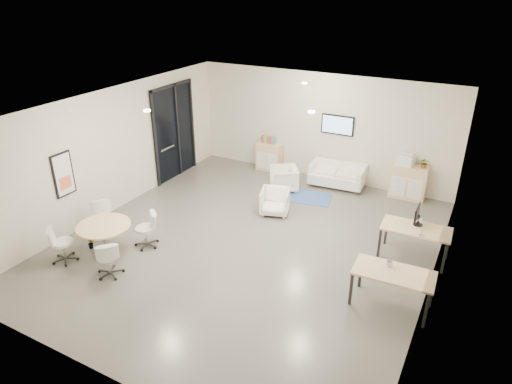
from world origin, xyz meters
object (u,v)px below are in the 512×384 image
object	(u,v)px
round_table	(104,228)
desk_front	(394,276)
desk_rear	(416,231)
sideboard_right	(408,182)
sideboard_left	(269,157)
loveseat	(337,176)
armchair_right	(275,200)
armchair_left	(284,178)

from	to	relation	value
round_table	desk_front	bearing A→B (deg)	10.97
desk_rear	sideboard_right	bearing A→B (deg)	101.40
sideboard_left	loveseat	distance (m)	2.35
desk_rear	desk_front	size ratio (longest dim) A/B	0.99
desk_rear	armchair_right	bearing A→B (deg)	170.23
sideboard_left	armchair_right	world-z (taller)	sideboard_left
armchair_left	sideboard_left	bearing A→B (deg)	-171.34
sideboard_right	round_table	world-z (taller)	sideboard_right
armchair_left	desk_front	distance (m)	5.52
sideboard_left	armchair_left	distance (m)	1.58
armchair_right	desk_rear	distance (m)	3.66
desk_front	loveseat	bearing A→B (deg)	116.83
sideboard_right	desk_front	xyz separation A→B (m)	(0.70, -4.94, 0.20)
armchair_left	armchair_right	world-z (taller)	armchair_left
armchair_right	round_table	world-z (taller)	armchair_right
sideboard_left	armchair_left	bearing A→B (deg)	-47.82
loveseat	armchair_left	bearing A→B (deg)	-146.65
sideboard_right	round_table	size ratio (longest dim) A/B	0.82
armchair_right	armchair_left	bearing A→B (deg)	88.20
sideboard_left	desk_rear	distance (m)	5.96
sideboard_left	desk_front	distance (m)	7.09
armchair_left	sideboard_right	bearing A→B (deg)	75.65
desk_rear	round_table	bearing A→B (deg)	-155.75
sideboard_right	armchair_left	bearing A→B (deg)	-160.82
sideboard_left	armchair_left	world-z (taller)	sideboard_left
armchair_left	round_table	size ratio (longest dim) A/B	0.65
sideboard_right	desk_rear	distance (m)	3.16
round_table	desk_rear	bearing A→B (deg)	26.58
armchair_right	desk_rear	bearing A→B (deg)	-25.34
round_table	armchair_left	bearing A→B (deg)	67.47
sideboard_left	armchair_left	xyz separation A→B (m)	(1.06, -1.17, -0.06)
armchair_left	armchair_right	bearing A→B (deg)	-17.42
sideboard_left	sideboard_right	bearing A→B (deg)	-0.35
desk_rear	desk_front	bearing A→B (deg)	-93.78
loveseat	round_table	world-z (taller)	round_table
armchair_left	armchair_right	xyz separation A→B (m)	(0.42, -1.45, -0.01)
armchair_left	armchair_right	size ratio (longest dim) A/B	1.04
sideboard_right	desk_front	size ratio (longest dim) A/B	0.65
desk_rear	round_table	distance (m)	6.82
sideboard_left	desk_rear	xyz separation A→B (m)	(5.10, -3.09, 0.23)
loveseat	armchair_right	size ratio (longest dim) A/B	2.24
loveseat	round_table	size ratio (longest dim) A/B	1.40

